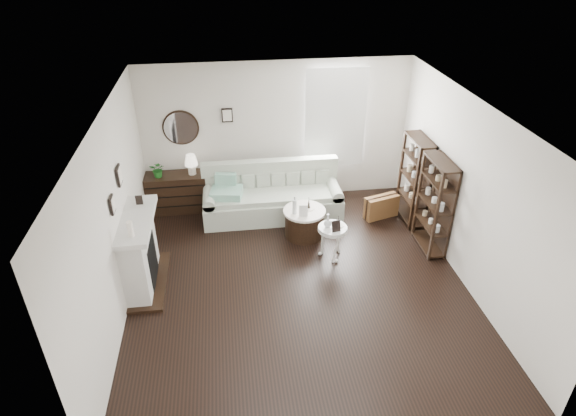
{
  "coord_description": "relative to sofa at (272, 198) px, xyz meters",
  "views": [
    {
      "loc": [
        -0.93,
        -5.69,
        4.74
      ],
      "look_at": [
        -0.05,
        0.8,
        0.86
      ],
      "focal_mm": 30.0,
      "sensor_mm": 36.0,
      "label": 1
    }
  ],
  "objects": [
    {
      "name": "card_frame_ped",
      "position": [
        0.84,
        -1.62,
        0.34
      ],
      "size": [
        0.15,
        0.08,
        0.19
      ],
      "primitive_type": "cube",
      "rotation": [
        -0.21,
        0.0,
        0.19
      ],
      "color": "black",
      "rests_on": "pedestal_table"
    },
    {
      "name": "fireplace",
      "position": [
        -2.14,
        -1.78,
        0.21
      ],
      "size": [
        0.5,
        1.4,
        1.84
      ],
      "color": "silver",
      "rests_on": "ground"
    },
    {
      "name": "card_frame_drum",
      "position": [
        0.43,
        -0.99,
        0.28
      ],
      "size": [
        0.15,
        0.07,
        0.2
      ],
      "primitive_type": "cube",
      "rotation": [
        -0.21,
        0.0,
        -0.13
      ],
      "color": "silver",
      "rests_on": "drum_table"
    },
    {
      "name": "drum_table",
      "position": [
        0.48,
        -0.81,
        -0.07
      ],
      "size": [
        0.73,
        0.73,
        0.51
      ],
      "rotation": [
        0.0,
        0.0,
        0.28
      ],
      "color": "black",
      "rests_on": "ground"
    },
    {
      "name": "eiffel_drum",
      "position": [
        0.56,
        -0.76,
        0.28
      ],
      "size": [
        0.12,
        0.12,
        0.19
      ],
      "primitive_type": null,
      "rotation": [
        0.0,
        0.0,
        0.09
      ],
      "color": "black",
      "rests_on": "drum_table"
    },
    {
      "name": "flask_ped",
      "position": [
        0.74,
        -1.47,
        0.36
      ],
      "size": [
        0.13,
        0.13,
        0.23
      ],
      "primitive_type": null,
      "color": "silver",
      "rests_on": "pedestal_table"
    },
    {
      "name": "sofa",
      "position": [
        0.0,
        0.0,
        0.0
      ],
      "size": [
        2.53,
        0.88,
        0.98
      ],
      "color": "#ABB7A3",
      "rests_on": "ground"
    },
    {
      "name": "shelf_unit_near",
      "position": [
        2.51,
        -1.43,
        0.48
      ],
      "size": [
        0.3,
        0.8,
        1.6
      ],
      "color": "black",
      "rests_on": "ground"
    },
    {
      "name": "suitcase",
      "position": [
        2.0,
        -0.39,
        -0.11
      ],
      "size": [
        0.68,
        0.39,
        0.43
      ],
      "primitive_type": "cube",
      "rotation": [
        0.0,
        0.0,
        0.29
      ],
      "color": "brown",
      "rests_on": "ground"
    },
    {
      "name": "room",
      "position": [
        0.91,
        0.62,
        1.27
      ],
      "size": [
        5.5,
        5.5,
        5.5
      ],
      "color": "black",
      "rests_on": "ground"
    },
    {
      "name": "dresser",
      "position": [
        -1.76,
        0.39,
        0.04
      ],
      "size": [
        1.11,
        0.48,
        0.74
      ],
      "color": "black",
      "rests_on": "ground"
    },
    {
      "name": "potted_plant",
      "position": [
        -2.04,
        0.35,
        0.57
      ],
      "size": [
        0.32,
        0.29,
        0.3
      ],
      "primitive_type": "imported",
      "rotation": [
        0.0,
        0.0,
        -0.22
      ],
      "color": "#1A5B1B",
      "rests_on": "dresser"
    },
    {
      "name": "bottle_drum",
      "position": [
        0.3,
        -0.89,
        0.34
      ],
      "size": [
        0.08,
        0.08,
        0.32
      ],
      "primitive_type": "cylinder",
      "color": "silver",
      "rests_on": "drum_table"
    },
    {
      "name": "pedestal_table",
      "position": [
        0.82,
        -1.49,
        0.2
      ],
      "size": [
        0.48,
        0.48,
        0.57
      ],
      "rotation": [
        0.0,
        0.0,
        0.26
      ],
      "color": "white",
      "rests_on": "ground"
    },
    {
      "name": "quilt",
      "position": [
        -0.83,
        -0.13,
        0.25
      ],
      "size": [
        0.62,
        0.54,
        0.14
      ],
      "primitive_type": "cube",
      "rotation": [
        0.0,
        0.0,
        -0.17
      ],
      "color": "#268B69",
      "rests_on": "sofa"
    },
    {
      "name": "eiffel_ped",
      "position": [
        0.91,
        -1.46,
        0.33
      ],
      "size": [
        0.12,
        0.12,
        0.16
      ],
      "primitive_type": null,
      "rotation": [
        0.0,
        0.0,
        0.28
      ],
      "color": "black",
      "rests_on": "pedestal_table"
    },
    {
      "name": "shelf_unit_far",
      "position": [
        2.51,
        -0.53,
        0.48
      ],
      "size": [
        0.3,
        0.8,
        1.6
      ],
      "color": "black",
      "rests_on": "ground"
    },
    {
      "name": "table_lamp",
      "position": [
        -1.43,
        0.39,
        0.6
      ],
      "size": [
        0.27,
        0.27,
        0.38
      ],
      "primitive_type": null,
      "rotation": [
        0.0,
        0.0,
        -0.13
      ],
      "color": "beige",
      "rests_on": "dresser"
    }
  ]
}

